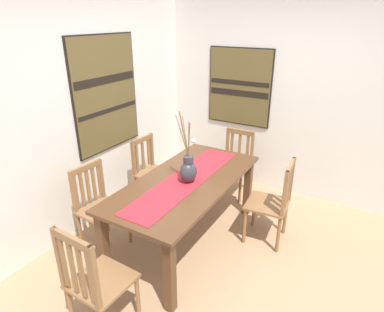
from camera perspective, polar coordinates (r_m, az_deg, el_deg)
ground_plane at (r=3.44m, az=7.26°, el=-18.81°), size 6.40×6.40×0.03m
wall_back at (r=3.78m, az=-18.59°, el=7.82°), size 6.40×0.12×2.70m
wall_side at (r=4.45m, az=17.93°, el=10.07°), size 0.12×6.40×2.70m
dining_table at (r=3.37m, az=-1.04°, el=-5.80°), size 1.86×0.88×0.75m
table_runner at (r=3.32m, az=-1.05°, el=-4.11°), size 1.71×0.36×0.01m
centerpiece_vase at (r=3.22m, az=-0.63°, el=-2.39°), size 0.24×0.19×0.74m
chair_0 at (r=3.56m, az=-16.00°, el=-8.20°), size 0.45×0.45×0.90m
chair_1 at (r=2.67m, az=-16.61°, el=-20.07°), size 0.44×0.44×0.97m
chair_2 at (r=4.20m, az=-6.98°, el=-2.58°), size 0.43×0.43×0.89m
chair_3 at (r=3.58m, az=13.99°, el=-7.65°), size 0.45×0.45×0.94m
chair_4 at (r=4.48m, az=7.52°, el=-1.00°), size 0.43×0.43×0.87m
painting_on_back_wall at (r=3.92m, az=-14.74°, el=10.39°), size 0.98×0.05×1.30m
painting_on_side_wall at (r=4.60m, az=8.28°, el=11.80°), size 0.05×0.90×1.04m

